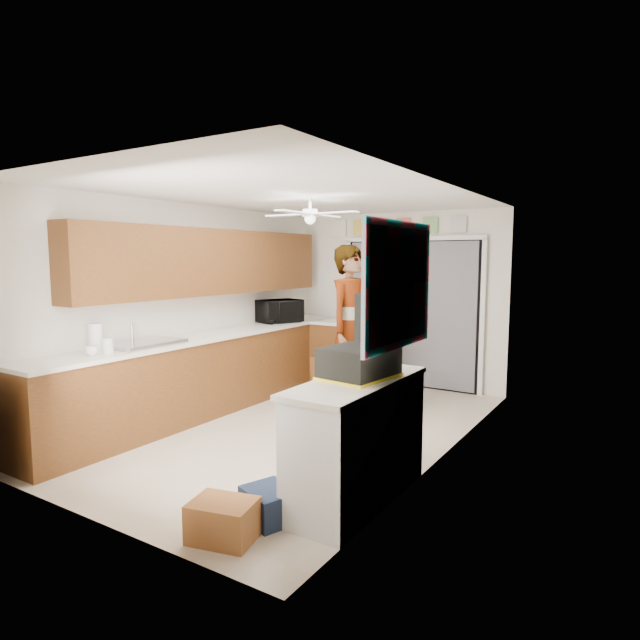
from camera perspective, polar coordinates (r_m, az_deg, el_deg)
The scene contains 40 objects.
floor at distance 5.97m, azimuth -2.09°, elevation -11.41°, with size 5.00×5.00×0.00m, color beige.
ceiling at distance 5.71m, azimuth -2.20°, elevation 13.17°, with size 5.00×5.00×0.00m, color white.
wall_back at distance 7.89m, azimuth 8.17°, elevation 2.22°, with size 3.20×3.20×0.00m, color white.
wall_front at distance 3.93m, azimuth -23.23°, elevation -2.71°, with size 3.20×3.20×0.00m, color white.
wall_left at distance 6.74m, azimuth -13.45°, elevation 1.35°, with size 5.00×5.00×0.00m, color white.
wall_right at distance 4.99m, azimuth 13.21°, elevation -0.45°, with size 5.00×5.00×0.00m, color white.
left_base_cabinets at distance 6.65m, azimuth -11.44°, elevation -5.64°, with size 0.60×4.80×0.90m, color brown.
left_countertop at distance 6.56m, azimuth -11.48°, elevation -1.64°, with size 0.62×4.80×0.04m, color white.
upper_cabinets at distance 6.74m, azimuth -11.40°, elevation 6.09°, with size 0.32×4.00×0.80m, color brown.
sink_basin at distance 5.88m, azimuth -18.22°, elevation -2.45°, with size 0.50×0.76×0.06m, color silver.
faucet at distance 6.02m, azimuth -19.41°, elevation -1.38°, with size 0.03×0.03×0.22m, color silver.
peninsula_base at distance 7.77m, azimuth 3.18°, elevation -3.74°, with size 1.00×0.60×0.90m, color brown.
peninsula_top at distance 7.70m, azimuth 3.20°, elevation -0.30°, with size 1.04×0.64×0.04m, color white.
back_opening_recess at distance 7.78m, azimuth 9.73°, elevation 0.65°, with size 2.00×0.06×2.10m, color black.
curtain_panel at distance 7.75m, azimuth 9.62°, elevation 0.63°, with size 1.90×0.03×2.05m, color gray.
door_trim_left at distance 8.20m, azimuth 3.05°, elevation 1.04°, with size 0.06×0.04×2.10m, color white.
door_trim_right at distance 7.43m, azimuth 16.93°, elevation 0.17°, with size 0.06×0.04×2.10m, color white.
door_trim_head at distance 7.72m, azimuth 9.80°, elevation 8.56°, with size 2.10×0.04×0.06m, color white.
header_frame_0 at distance 8.12m, azimuth 4.28°, elevation 9.81°, with size 0.22×0.02×0.22m, color gold.
header_frame_1 at distance 7.96m, azimuth 6.54°, elevation 9.85°, with size 0.22×0.02×0.22m, color #50AFD7.
header_frame_2 at distance 7.81m, azimuth 8.88°, elevation 9.87°, with size 0.22×0.02×0.22m, color #C06448.
header_frame_3 at distance 7.66m, azimuth 11.67°, elevation 9.88°, with size 0.22×0.02×0.22m, color #74AF64.
header_frame_4 at distance 7.53m, azimuth 14.56°, elevation 9.86°, with size 0.22×0.02×0.22m, color beige.
route66_sign at distance 8.29m, azimuth 2.11°, elevation 9.76°, with size 0.22×0.02×0.26m, color silver.
right_counter_base at distance 4.19m, azimuth 4.05°, elevation -12.91°, with size 0.50×1.40×0.90m, color white.
right_counter_top at distance 4.06m, azimuth 3.98°, elevation -6.63°, with size 0.54×1.44×0.04m, color white.
abstract_painting at distance 4.03m, azimuth 8.43°, elevation 3.71°, with size 0.03×1.15×0.95m, color #F2597A.
ceiling_fan at distance 5.86m, azimuth -1.06°, elevation 11.24°, with size 1.14×1.14×0.24m, color white.
microwave at distance 7.58m, azimuth -4.34°, elevation 0.96°, with size 0.58×0.39×0.32m, color black.
cup at distance 5.45m, azimuth -23.22°, elevation -3.05°, with size 0.11×0.11×0.09m, color white.
jar_a at distance 5.51m, azimuth -21.71°, elevation -2.57°, with size 0.11×0.11×0.15m, color silver.
paper_towel_roll at distance 5.63m, azimuth -22.86°, elevation -1.76°, with size 0.13×0.13×0.28m, color white.
suitcase at distance 4.10m, azimuth 4.22°, elevation -4.49°, with size 0.42×0.56×0.24m, color black.
suitcase_rim at distance 4.12m, azimuth 4.20°, elevation -5.99°, with size 0.44×0.58×0.02m, color yellow.
suitcase_lid at distance 4.32m, azimuth 6.05°, elevation -0.59°, with size 0.42×0.03×0.50m, color black.
cardboard_box at distance 3.81m, azimuth -10.30°, elevation -20.30°, with size 0.42×0.32×0.26m, color #A25C33.
navy_crate at distance 4.02m, azimuth -5.39°, elevation -18.98°, with size 0.37×0.31×0.23m, color #162137.
cabinet_door_panel at distance 7.00m, azimuth 0.58°, elevation -6.23°, with size 0.39×0.03×0.58m, color brown.
man at distance 6.52m, azimuth 3.39°, elevation -0.81°, with size 0.73×0.48×2.01m, color white.
dog at distance 6.74m, azimuth 8.88°, elevation -7.40°, with size 0.24×0.57×0.45m, color black.
Camera 1 is at (3.21, -4.68, 1.85)m, focal length 30.00 mm.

